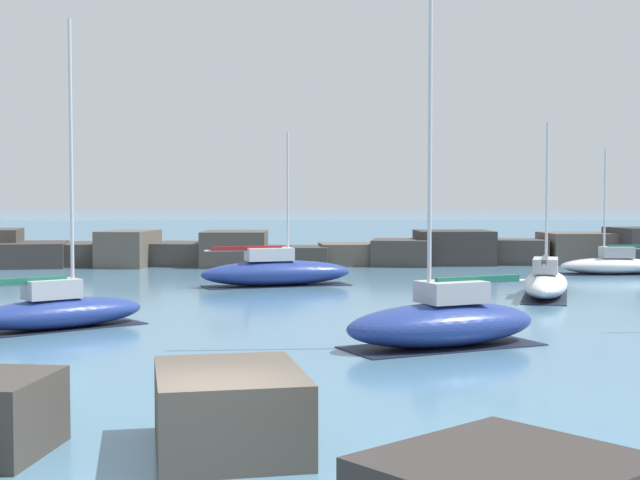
% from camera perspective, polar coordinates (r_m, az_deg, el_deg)
% --- Properties ---
extents(ground_plane, '(600.00, 600.00, 0.00)m').
position_cam_1_polar(ground_plane, '(14.87, -6.80, -14.54)').
color(ground_plane, teal).
extents(open_sea_beyond, '(400.00, 116.00, 0.01)m').
position_cam_1_polar(open_sea_beyond, '(118.60, -2.31, 0.56)').
color(open_sea_beyond, teal).
rests_on(open_sea_beyond, ground).
extents(breakwater_jetty, '(56.47, 7.03, 2.48)m').
position_cam_1_polar(breakwater_jetty, '(58.70, -3.38, -0.64)').
color(breakwater_jetty, brown).
rests_on(breakwater_jetty, ground).
extents(foreground_rocks, '(15.18, 9.64, 1.41)m').
position_cam_1_polar(foreground_rocks, '(15.21, -11.53, -11.96)').
color(foreground_rocks, '#383330').
rests_on(foreground_rocks, ground).
extents(sailboat_moored_0, '(4.17, 8.11, 7.81)m').
position_cam_1_polar(sailboat_moored_0, '(41.34, 14.23, -2.61)').
color(sailboat_moored_0, white).
rests_on(sailboat_moored_0, ground).
extents(sailboat_moored_1, '(5.84, 5.08, 10.43)m').
position_cam_1_polar(sailboat_moored_1, '(31.37, -16.33, -4.29)').
color(sailboat_moored_1, navy).
rests_on(sailboat_moored_1, ground).
extents(sailboat_moored_3, '(6.73, 4.71, 11.06)m').
position_cam_1_polar(sailboat_moored_3, '(26.77, 7.89, -5.17)').
color(sailboat_moored_3, navy).
rests_on(sailboat_moored_3, ground).
extents(sailboat_moored_5, '(8.03, 4.27, 7.70)m').
position_cam_1_polar(sailboat_moored_5, '(44.76, -2.83, -2.03)').
color(sailboat_moored_5, navy).
rests_on(sailboat_moored_5, ground).
extents(sailboat_moored_6, '(5.95, 2.08, 7.22)m').
position_cam_1_polar(sailboat_moored_6, '(54.25, 18.19, -1.48)').
color(sailboat_moored_6, silver).
rests_on(sailboat_moored_6, ground).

